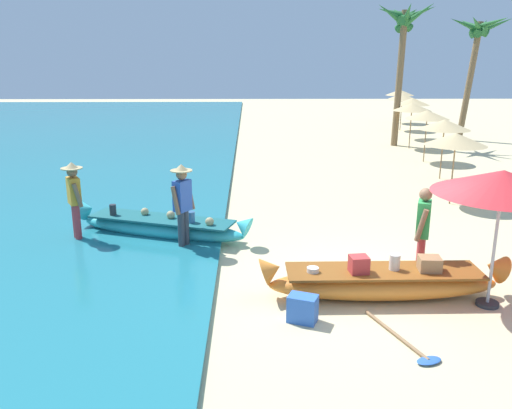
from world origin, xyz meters
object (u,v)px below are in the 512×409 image
object	(u,v)px
paddle	(407,343)
patio_umbrella_large	(503,183)
person_tourist_customer	(423,229)
cooler_box	(303,309)
palm_tree_leaning_seaward	(404,29)
palm_tree_tall_inland	(478,38)
boat_cyan_midground	(162,227)
person_vendor_hatted	(182,201)
person_vendor_assistant	(74,197)
boat_orange_foreground	(383,282)

from	to	relation	value
paddle	patio_umbrella_large	bearing A→B (deg)	36.30
person_tourist_customer	cooler_box	bearing A→B (deg)	-145.66
person_tourist_customer	palm_tree_leaning_seaward	size ratio (longest dim) A/B	0.28
person_tourist_customer	palm_tree_tall_inland	world-z (taller)	palm_tree_tall_inland
boat_cyan_midground	paddle	bearing A→B (deg)	-48.07
boat_cyan_midground	palm_tree_tall_inland	distance (m)	18.89
patio_umbrella_large	cooler_box	world-z (taller)	patio_umbrella_large
person_vendor_hatted	person_vendor_assistant	xyz separation A→B (m)	(-2.33, 0.47, -0.02)
person_vendor_assistant	paddle	xyz separation A→B (m)	(5.86, -4.30, -0.98)
palm_tree_tall_inland	cooler_box	size ratio (longest dim) A/B	13.11
person_vendor_assistant	palm_tree_leaning_seaward	size ratio (longest dim) A/B	0.29
person_tourist_customer	palm_tree_leaning_seaward	bearing A→B (deg)	76.66
person_vendor_hatted	person_vendor_assistant	distance (m)	2.37
boat_orange_foreground	person_vendor_hatted	bearing A→B (deg)	146.84
boat_orange_foreground	palm_tree_leaning_seaward	size ratio (longest dim) A/B	0.69
boat_orange_foreground	palm_tree_leaning_seaward	world-z (taller)	palm_tree_leaning_seaward
boat_cyan_midground	cooler_box	size ratio (longest dim) A/B	9.57
person_vendor_hatted	patio_umbrella_large	world-z (taller)	patio_umbrella_large
cooler_box	paddle	xyz separation A→B (m)	(1.39, -0.71, -0.18)
person_vendor_assistant	paddle	bearing A→B (deg)	-36.27
paddle	person_tourist_customer	bearing A→B (deg)	69.40
cooler_box	paddle	bearing A→B (deg)	-5.89
person_vendor_assistant	paddle	world-z (taller)	person_vendor_assistant
person_tourist_customer	paddle	distance (m)	2.56
palm_tree_tall_inland	paddle	bearing A→B (deg)	-113.76
palm_tree_tall_inland	paddle	size ratio (longest dim) A/B	3.61
boat_cyan_midground	palm_tree_tall_inland	world-z (taller)	palm_tree_tall_inland
person_tourist_customer	patio_umbrella_large	distance (m)	1.69
boat_cyan_midground	person_vendor_hatted	size ratio (longest dim) A/B	2.28
boat_orange_foreground	palm_tree_tall_inland	world-z (taller)	palm_tree_tall_inland
cooler_box	paddle	size ratio (longest dim) A/B	0.28
boat_orange_foreground	cooler_box	bearing A→B (deg)	-150.41
palm_tree_leaning_seaward	paddle	size ratio (longest dim) A/B	3.86
paddle	palm_tree_tall_inland	bearing A→B (deg)	66.24
palm_tree_leaning_seaward	boat_orange_foreground	bearing A→B (deg)	-105.63
palm_tree_tall_inland	palm_tree_leaning_seaward	bearing A→B (deg)	-157.32
person_tourist_customer	palm_tree_tall_inland	bearing A→B (deg)	65.81
person_vendor_hatted	patio_umbrella_large	size ratio (longest dim) A/B	0.81
boat_orange_foreground	palm_tree_tall_inland	size ratio (longest dim) A/B	0.73
person_tourist_customer	patio_umbrella_large	world-z (taller)	patio_umbrella_large
person_vendor_assistant	palm_tree_tall_inland	distance (m)	20.11
person_vendor_assistant	patio_umbrella_large	distance (m)	8.18
person_vendor_hatted	person_vendor_assistant	bearing A→B (deg)	168.68
boat_orange_foreground	boat_cyan_midground	size ratio (longest dim) A/B	1.00
patio_umbrella_large	paddle	xyz separation A→B (m)	(-1.64, -1.21, -2.00)
boat_cyan_midground	person_vendor_assistant	distance (m)	1.93
palm_tree_tall_inland	patio_umbrella_large	bearing A→B (deg)	-110.58
patio_umbrella_large	boat_orange_foreground	bearing A→B (deg)	169.27
boat_orange_foreground	person_vendor_hatted	xyz separation A→B (m)	(-3.56, 2.32, 0.75)
boat_cyan_midground	person_vendor_hatted	distance (m)	1.22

